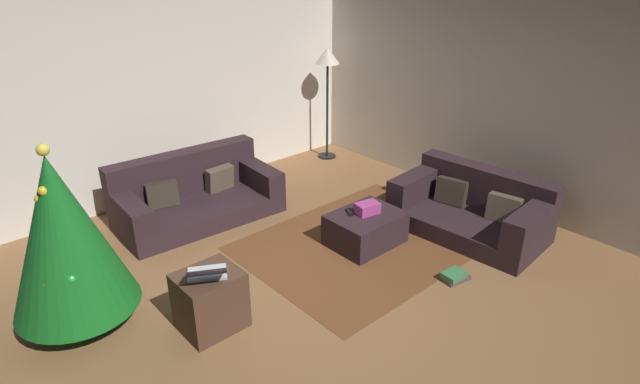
# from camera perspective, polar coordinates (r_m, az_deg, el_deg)

# --- Properties ---
(ground_plane) EXTENTS (6.40, 6.40, 0.00)m
(ground_plane) POSITION_cam_1_polar(r_m,az_deg,el_deg) (4.92, -0.57, -11.78)
(ground_plane) COLOR brown
(rear_partition) EXTENTS (6.40, 0.12, 2.60)m
(rear_partition) POSITION_cam_1_polar(r_m,az_deg,el_deg) (6.84, -18.55, 9.75)
(rear_partition) COLOR silver
(rear_partition) RESTS_ON ground_plane
(corner_partition) EXTENTS (0.12, 6.40, 2.60)m
(corner_partition) POSITION_cam_1_polar(r_m,az_deg,el_deg) (6.67, 20.35, 9.12)
(corner_partition) COLOR silver
(corner_partition) RESTS_ON ground_plane
(couch_left) EXTENTS (1.95, 1.07, 0.76)m
(couch_left) POSITION_cam_1_polar(r_m,az_deg,el_deg) (6.44, -13.79, -0.31)
(couch_left) COLOR #2D1E23
(couch_left) RESTS_ON ground_plane
(couch_right) EXTENTS (1.08, 1.73, 0.70)m
(couch_right) POSITION_cam_1_polar(r_m,az_deg,el_deg) (6.18, 16.66, -1.80)
(couch_right) COLOR #2D1E23
(couch_right) RESTS_ON ground_plane
(ottoman) EXTENTS (0.78, 0.60, 0.36)m
(ottoman) POSITION_cam_1_polar(r_m,az_deg,el_deg) (5.72, 5.06, -4.07)
(ottoman) COLOR #2D1E23
(ottoman) RESTS_ON ground_plane
(gift_box) EXTENTS (0.28, 0.21, 0.12)m
(gift_box) POSITION_cam_1_polar(r_m,az_deg,el_deg) (5.63, 5.29, -1.80)
(gift_box) COLOR #B23F8C
(gift_box) RESTS_ON ottoman
(tv_remote) EXTENTS (0.13, 0.16, 0.02)m
(tv_remote) POSITION_cam_1_polar(r_m,az_deg,el_deg) (5.64, 3.30, -2.23)
(tv_remote) COLOR black
(tv_remote) RESTS_ON ottoman
(christmas_tree) EXTENTS (1.03, 1.03, 1.66)m
(christmas_tree) POSITION_cam_1_polar(r_m,az_deg,el_deg) (4.67, -26.63, -4.27)
(christmas_tree) COLOR brown
(christmas_tree) RESTS_ON ground_plane
(side_table) EXTENTS (0.52, 0.44, 0.53)m
(side_table) POSITION_cam_1_polar(r_m,az_deg,el_deg) (4.55, -12.10, -11.73)
(side_table) COLOR #4C3323
(side_table) RESTS_ON ground_plane
(laptop) EXTENTS (0.46, 0.48, 0.17)m
(laptop) POSITION_cam_1_polar(r_m,az_deg,el_deg) (4.32, -12.45, -8.79)
(laptop) COLOR silver
(laptop) RESTS_ON side_table
(book_stack) EXTENTS (0.31, 0.23, 0.09)m
(book_stack) POSITION_cam_1_polar(r_m,az_deg,el_deg) (5.32, 14.72, -9.03)
(book_stack) COLOR #4C423D
(book_stack) RESTS_ON ground_plane
(corner_lamp) EXTENTS (0.36, 0.36, 1.71)m
(corner_lamp) POSITION_cam_1_polar(r_m,az_deg,el_deg) (7.82, 0.84, 13.97)
(corner_lamp) COLOR black
(corner_lamp) RESTS_ON ground_plane
(area_rug) EXTENTS (2.60, 2.00, 0.01)m
(area_rug) POSITION_cam_1_polar(r_m,az_deg,el_deg) (5.80, 4.99, -5.60)
(area_rug) COLOR brown
(area_rug) RESTS_ON ground_plane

